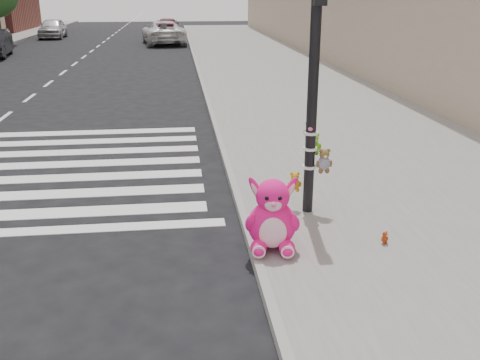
{
  "coord_description": "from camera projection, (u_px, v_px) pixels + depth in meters",
  "views": [
    {
      "loc": [
        0.57,
        -6.03,
        3.53
      ],
      "look_at": [
        1.49,
        1.7,
        0.75
      ],
      "focal_mm": 40.0,
      "sensor_mm": 36.0,
      "label": 1
    }
  ],
  "objects": [
    {
      "name": "car_silver_deep",
      "position": [
        53.0,
        28.0,
        40.88
      ],
      "size": [
        1.94,
        4.44,
        1.49
      ],
      "primitive_type": "imported",
      "rotation": [
        0.0,
        0.0,
        0.04
      ],
      "color": "#BCBCC1",
      "rests_on": "ground"
    },
    {
      "name": "sidewalk_near",
      "position": [
        321.0,
        107.0,
        16.64
      ],
      "size": [
        7.0,
        80.0,
        0.14
      ],
      "primitive_type": "cube",
      "color": "slate",
      "rests_on": "ground"
    },
    {
      "name": "car_white_near",
      "position": [
        163.0,
        33.0,
        36.3
      ],
      "size": [
        3.26,
        5.86,
        1.55
      ],
      "primitive_type": "imported",
      "rotation": [
        0.0,
        0.0,
        3.27
      ],
      "color": "silver",
      "rests_on": "ground"
    },
    {
      "name": "signal_pole",
      "position": [
        313.0,
        108.0,
        8.12
      ],
      "size": [
        0.67,
        0.48,
        4.0
      ],
      "color": "black",
      "rests_on": "sidewalk_near"
    },
    {
      "name": "pink_bunny",
      "position": [
        272.0,
        219.0,
        7.3
      ],
      "size": [
        0.75,
        0.84,
        1.06
      ],
      "rotation": [
        0.0,
        0.0,
        -0.13
      ],
      "color": "#FF1581",
      "rests_on": "sidewalk_near"
    },
    {
      "name": "car_maroon_near",
      "position": [
        168.0,
        27.0,
        43.64
      ],
      "size": [
        1.89,
        4.6,
        1.33
      ],
      "primitive_type": "imported",
      "rotation": [
        0.0,
        0.0,
        3.14
      ],
      "color": "maroon",
      "rests_on": "ground"
    },
    {
      "name": "ground",
      "position": [
        139.0,
        285.0,
        6.76
      ],
      "size": [
        120.0,
        120.0,
        0.0
      ],
      "primitive_type": "plane",
      "color": "black",
      "rests_on": "ground"
    },
    {
      "name": "red_teddy",
      "position": [
        385.0,
        238.0,
        7.53
      ],
      "size": [
        0.15,
        0.14,
        0.18
      ],
      "primitive_type": null,
      "rotation": [
        0.0,
        0.0,
        0.51
      ],
      "color": "#A83510",
      "rests_on": "sidewalk_near"
    },
    {
      "name": "curb_edge",
      "position": [
        210.0,
        110.0,
        16.26
      ],
      "size": [
        0.12,
        80.0,
        0.15
      ],
      "primitive_type": "cube",
      "color": "gray",
      "rests_on": "ground"
    }
  ]
}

